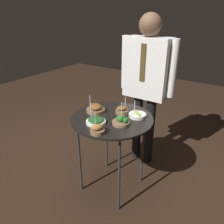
{
  "coord_description": "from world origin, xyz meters",
  "views": [
    {
      "loc": [
        0.93,
        -1.39,
        1.58
      ],
      "look_at": [
        0.0,
        0.0,
        0.8
      ],
      "focal_mm": 35.0,
      "sensor_mm": 36.0,
      "label": 1
    }
  ],
  "objects_px": {
    "bowl_roast_far_rim": "(122,110)",
    "bowl_asparagus_mid_left": "(137,115)",
    "serving_cart": "(112,123)",
    "bowl_broccoli_front_left": "(121,121)",
    "bowl_roast_back_right": "(96,109)",
    "bowl_roast_front_right": "(97,129)",
    "bowl_spinach_back_left": "(96,121)",
    "waiter_figure": "(147,75)"
  },
  "relations": [
    {
      "from": "bowl_asparagus_mid_left",
      "to": "bowl_spinach_back_left",
      "type": "distance_m",
      "value": 0.37
    },
    {
      "from": "bowl_roast_back_right",
      "to": "bowl_broccoli_front_left",
      "type": "bearing_deg",
      "value": -12.76
    },
    {
      "from": "bowl_roast_front_right",
      "to": "bowl_broccoli_front_left",
      "type": "bearing_deg",
      "value": 71.23
    },
    {
      "from": "bowl_asparagus_mid_left",
      "to": "bowl_roast_front_right",
      "type": "distance_m",
      "value": 0.43
    },
    {
      "from": "serving_cart",
      "to": "bowl_roast_far_rim",
      "type": "xyz_separation_m",
      "value": [
        0.03,
        0.12,
        0.08
      ]
    },
    {
      "from": "serving_cart",
      "to": "bowl_roast_back_right",
      "type": "bearing_deg",
      "value": 176.36
    },
    {
      "from": "bowl_broccoli_front_left",
      "to": "bowl_roast_front_right",
      "type": "distance_m",
      "value": 0.23
    },
    {
      "from": "bowl_broccoli_front_left",
      "to": "bowl_roast_back_right",
      "type": "bearing_deg",
      "value": 167.24
    },
    {
      "from": "bowl_broccoli_front_left",
      "to": "bowl_roast_front_right",
      "type": "xyz_separation_m",
      "value": [
        -0.07,
        -0.22,
        0.0
      ]
    },
    {
      "from": "serving_cart",
      "to": "waiter_figure",
      "type": "height_order",
      "value": "waiter_figure"
    },
    {
      "from": "bowl_roast_back_right",
      "to": "bowl_roast_far_rim",
      "type": "height_order",
      "value": "bowl_roast_back_right"
    },
    {
      "from": "bowl_spinach_back_left",
      "to": "serving_cart",
      "type": "bearing_deg",
      "value": 73.24
    },
    {
      "from": "bowl_roast_back_right",
      "to": "bowl_spinach_back_left",
      "type": "distance_m",
      "value": 0.22
    },
    {
      "from": "bowl_roast_far_rim",
      "to": "bowl_spinach_back_left",
      "type": "relative_size",
      "value": 0.9
    },
    {
      "from": "bowl_roast_back_right",
      "to": "bowl_roast_far_rim",
      "type": "relative_size",
      "value": 1.14
    },
    {
      "from": "bowl_roast_back_right",
      "to": "bowl_roast_far_rim",
      "type": "distance_m",
      "value": 0.24
    },
    {
      "from": "bowl_roast_back_right",
      "to": "bowl_roast_front_right",
      "type": "relative_size",
      "value": 1.12
    },
    {
      "from": "bowl_asparagus_mid_left",
      "to": "bowl_roast_front_right",
      "type": "relative_size",
      "value": 0.99
    },
    {
      "from": "bowl_spinach_back_left",
      "to": "bowl_asparagus_mid_left",
      "type": "bearing_deg",
      "value": 52.81
    },
    {
      "from": "bowl_roast_back_right",
      "to": "bowl_broccoli_front_left",
      "type": "height_order",
      "value": "bowl_broccoli_front_left"
    },
    {
      "from": "bowl_broccoli_front_left",
      "to": "bowl_spinach_back_left",
      "type": "relative_size",
      "value": 1.01
    },
    {
      "from": "serving_cart",
      "to": "waiter_figure",
      "type": "distance_m",
      "value": 0.64
    },
    {
      "from": "bowl_roast_back_right",
      "to": "bowl_asparagus_mid_left",
      "type": "bearing_deg",
      "value": 18.39
    },
    {
      "from": "serving_cart",
      "to": "bowl_roast_far_rim",
      "type": "distance_m",
      "value": 0.15
    },
    {
      "from": "serving_cart",
      "to": "bowl_asparagus_mid_left",
      "type": "xyz_separation_m",
      "value": [
        0.17,
        0.13,
        0.07
      ]
    },
    {
      "from": "bowl_roast_back_right",
      "to": "bowl_broccoli_front_left",
      "type": "relative_size",
      "value": 1.0
    },
    {
      "from": "bowl_roast_back_right",
      "to": "bowl_roast_front_right",
      "type": "bearing_deg",
      "value": -50.26
    },
    {
      "from": "serving_cart",
      "to": "bowl_broccoli_front_left",
      "type": "xyz_separation_m",
      "value": [
        0.13,
        -0.06,
        0.08
      ]
    },
    {
      "from": "bowl_roast_far_rim",
      "to": "waiter_figure",
      "type": "distance_m",
      "value": 0.5
    },
    {
      "from": "bowl_roast_back_right",
      "to": "bowl_roast_front_right",
      "type": "xyz_separation_m",
      "value": [
        0.24,
        -0.29,
        -0.0
      ]
    },
    {
      "from": "bowl_spinach_back_left",
      "to": "bowl_roast_front_right",
      "type": "relative_size",
      "value": 1.1
    },
    {
      "from": "bowl_asparagus_mid_left",
      "to": "bowl_roast_front_right",
      "type": "bearing_deg",
      "value": -105.98
    },
    {
      "from": "bowl_roast_front_right",
      "to": "bowl_spinach_back_left",
      "type": "bearing_deg",
      "value": 131.9
    },
    {
      "from": "serving_cart",
      "to": "bowl_roast_back_right",
      "type": "relative_size",
      "value": 4.42
    },
    {
      "from": "bowl_roast_back_right",
      "to": "bowl_asparagus_mid_left",
      "type": "distance_m",
      "value": 0.38
    },
    {
      "from": "bowl_asparagus_mid_left",
      "to": "bowl_broccoli_front_left",
      "type": "height_order",
      "value": "bowl_broccoli_front_left"
    },
    {
      "from": "bowl_roast_far_rim",
      "to": "bowl_asparagus_mid_left",
      "type": "bearing_deg",
      "value": 5.54
    },
    {
      "from": "bowl_asparagus_mid_left",
      "to": "bowl_roast_far_rim",
      "type": "relative_size",
      "value": 1.0
    },
    {
      "from": "bowl_roast_front_right",
      "to": "bowl_roast_far_rim",
      "type": "bearing_deg",
      "value": 94.05
    },
    {
      "from": "bowl_roast_back_right",
      "to": "serving_cart",
      "type": "bearing_deg",
      "value": -3.64
    },
    {
      "from": "bowl_spinach_back_left",
      "to": "waiter_figure",
      "type": "height_order",
      "value": "waiter_figure"
    },
    {
      "from": "bowl_asparagus_mid_left",
      "to": "bowl_broccoli_front_left",
      "type": "distance_m",
      "value": 0.2
    }
  ]
}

